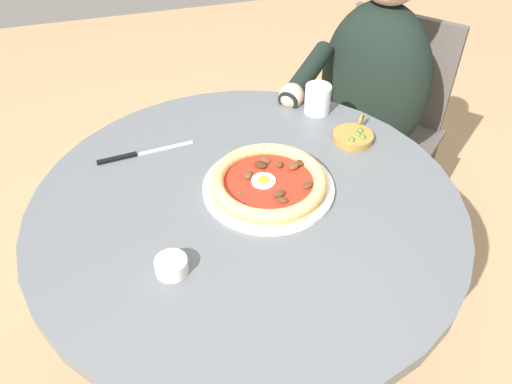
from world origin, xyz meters
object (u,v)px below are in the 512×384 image
object	(u,v)px
diner_person	(364,137)
pizza_on_plate	(269,183)
steak_knife	(132,155)
cafe_chair_diner	(382,116)
dining_table	(247,245)
ramekin_capers	(171,265)
olive_pan	(354,136)
water_glass	(318,101)

from	to	relation	value
diner_person	pizza_on_plate	bearing A→B (deg)	-47.36
pizza_on_plate	steak_knife	world-z (taller)	pizza_on_plate
diner_person	cafe_chair_diner	world-z (taller)	diner_person
pizza_on_plate	diner_person	xyz separation A→B (m)	(-0.44, 0.48, -0.27)
dining_table	diner_person	distance (m)	0.72
ramekin_capers	cafe_chair_diner	distance (m)	1.12
steak_knife	ramekin_capers	world-z (taller)	ramekin_capers
diner_person	olive_pan	bearing A→B (deg)	-34.48
diner_person	cafe_chair_diner	xyz separation A→B (m)	(-0.09, 0.11, 0.01)
water_glass	pizza_on_plate	bearing A→B (deg)	-39.20
water_glass	ramekin_capers	xyz separation A→B (m)	(0.44, -0.46, -0.02)
dining_table	olive_pan	size ratio (longest dim) A/B	8.79
water_glass	steak_knife	distance (m)	0.50
diner_person	dining_table	bearing A→B (deg)	-48.93
water_glass	steak_knife	world-z (taller)	water_glass
diner_person	steak_knife	bearing A→B (deg)	-72.69
pizza_on_plate	water_glass	bearing A→B (deg)	140.80
ramekin_capers	cafe_chair_diner	world-z (taller)	cafe_chair_diner
pizza_on_plate	cafe_chair_diner	size ratio (longest dim) A/B	0.35
dining_table	cafe_chair_diner	xyz separation A→B (m)	(-0.56, 0.65, -0.11)
dining_table	steak_knife	size ratio (longest dim) A/B	4.03
steak_knife	cafe_chair_diner	distance (m)	0.96
ramekin_capers	diner_person	bearing A→B (deg)	130.43
olive_pan	cafe_chair_diner	distance (m)	0.59
dining_table	olive_pan	distance (m)	0.38
water_glass	diner_person	xyz separation A→B (m)	(-0.17, 0.26, -0.29)
pizza_on_plate	olive_pan	world-z (taller)	olive_pan
olive_pan	ramekin_capers	bearing A→B (deg)	-59.70
water_glass	olive_pan	bearing A→B (deg)	14.76
olive_pan	steak_knife	bearing A→B (deg)	-99.14
ramekin_capers	cafe_chair_diner	bearing A→B (deg)	130.41
steak_knife	cafe_chair_diner	size ratio (longest dim) A/B	0.28
olive_pan	water_glass	bearing A→B (deg)	-165.24
diner_person	cafe_chair_diner	bearing A→B (deg)	130.27
water_glass	steak_knife	xyz separation A→B (m)	(0.06, -0.50, -0.03)
water_glass	olive_pan	distance (m)	0.16
steak_knife	ramekin_capers	xyz separation A→B (m)	(0.38, 0.04, 0.01)
olive_pan	diner_person	distance (m)	0.47
steak_knife	olive_pan	size ratio (longest dim) A/B	2.18
ramekin_capers	diner_person	xyz separation A→B (m)	(-0.61, 0.72, -0.27)
pizza_on_plate	olive_pan	distance (m)	0.28
water_glass	cafe_chair_diner	xyz separation A→B (m)	(-0.27, 0.37, -0.28)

